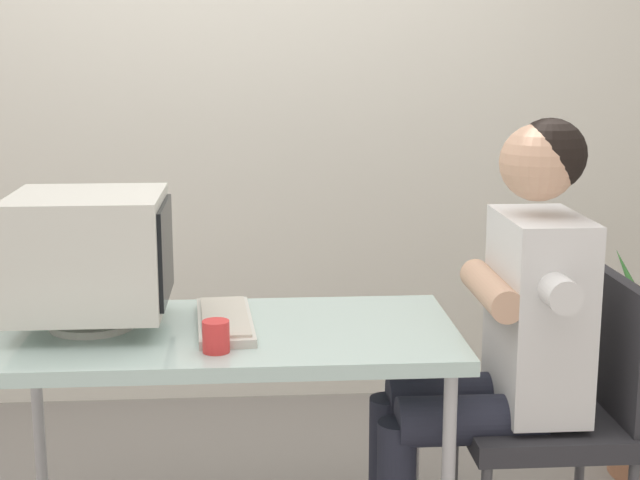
{
  "coord_description": "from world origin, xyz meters",
  "views": [
    {
      "loc": [
        0.08,
        -2.54,
        1.51
      ],
      "look_at": [
        0.27,
        0.0,
        0.97
      ],
      "focal_mm": 53.23,
      "sensor_mm": 36.0,
      "label": 1
    }
  ],
  "objects_px": {
    "desk": "(225,348)",
    "office_chair": "(563,403)",
    "keyboard": "(224,321)",
    "person_seated": "(503,327)",
    "desk_mug": "(216,336)",
    "crt_monitor": "(90,254)"
  },
  "relations": [
    {
      "from": "desk",
      "to": "office_chair",
      "type": "relative_size",
      "value": 1.51
    },
    {
      "from": "desk",
      "to": "office_chair",
      "type": "bearing_deg",
      "value": -1.16
    },
    {
      "from": "desk",
      "to": "keyboard",
      "type": "xyz_separation_m",
      "value": [
        -0.0,
        0.03,
        0.07
      ]
    },
    {
      "from": "keyboard",
      "to": "person_seated",
      "type": "bearing_deg",
      "value": -3.89
    },
    {
      "from": "keyboard",
      "to": "office_chair",
      "type": "height_order",
      "value": "office_chair"
    },
    {
      "from": "office_chair",
      "to": "desk_mug",
      "type": "bearing_deg",
      "value": -170.19
    },
    {
      "from": "office_chair",
      "to": "desk",
      "type": "bearing_deg",
      "value": 178.84
    },
    {
      "from": "keyboard",
      "to": "desk_mug",
      "type": "bearing_deg",
      "value": -93.85
    },
    {
      "from": "crt_monitor",
      "to": "keyboard",
      "type": "relative_size",
      "value": 0.96
    },
    {
      "from": "crt_monitor",
      "to": "person_seated",
      "type": "relative_size",
      "value": 0.32
    },
    {
      "from": "crt_monitor",
      "to": "desk_mug",
      "type": "bearing_deg",
      "value": -33.92
    },
    {
      "from": "person_seated",
      "to": "crt_monitor",
      "type": "bearing_deg",
      "value": 176.78
    },
    {
      "from": "desk",
      "to": "keyboard",
      "type": "height_order",
      "value": "keyboard"
    },
    {
      "from": "desk_mug",
      "to": "office_chair",
      "type": "bearing_deg",
      "value": 9.81
    },
    {
      "from": "desk",
      "to": "crt_monitor",
      "type": "relative_size",
      "value": 3.07
    },
    {
      "from": "person_seated",
      "to": "keyboard",
      "type": "bearing_deg",
      "value": 176.11
    },
    {
      "from": "person_seated",
      "to": "desk_mug",
      "type": "distance_m",
      "value": 0.82
    },
    {
      "from": "crt_monitor",
      "to": "person_seated",
      "type": "distance_m",
      "value": 1.17
    },
    {
      "from": "desk",
      "to": "office_chair",
      "type": "height_order",
      "value": "office_chair"
    },
    {
      "from": "person_seated",
      "to": "desk_mug",
      "type": "relative_size",
      "value": 15.71
    },
    {
      "from": "desk",
      "to": "person_seated",
      "type": "xyz_separation_m",
      "value": [
        0.78,
        -0.02,
        0.05
      ]
    },
    {
      "from": "office_chair",
      "to": "keyboard",
      "type": "bearing_deg",
      "value": 176.85
    }
  ]
}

